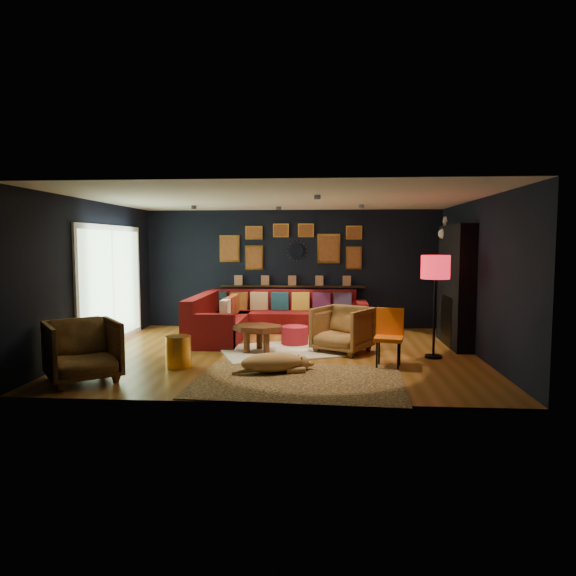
# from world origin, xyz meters

# --- Properties ---
(floor) EXTENTS (6.50, 6.50, 0.00)m
(floor) POSITION_xyz_m (0.00, 0.00, 0.00)
(floor) COLOR #925B29
(floor) RESTS_ON ground
(room_walls) EXTENTS (6.50, 6.50, 6.50)m
(room_walls) POSITION_xyz_m (0.00, 0.00, 1.59)
(room_walls) COLOR black
(room_walls) RESTS_ON ground
(sectional) EXTENTS (3.41, 2.69, 0.86)m
(sectional) POSITION_xyz_m (-0.61, 1.81, 0.32)
(sectional) COLOR maroon
(sectional) RESTS_ON ground
(ledge) EXTENTS (3.20, 0.12, 0.04)m
(ledge) POSITION_xyz_m (0.00, 2.68, 0.92)
(ledge) COLOR black
(ledge) RESTS_ON room_walls
(gallery_wall) EXTENTS (3.15, 0.04, 1.02)m
(gallery_wall) POSITION_xyz_m (-0.01, 2.72, 1.81)
(gallery_wall) COLOR gold
(gallery_wall) RESTS_ON room_walls
(sunburst_mirror) EXTENTS (0.47, 0.16, 0.47)m
(sunburst_mirror) POSITION_xyz_m (0.10, 2.72, 1.70)
(sunburst_mirror) COLOR silver
(sunburst_mirror) RESTS_ON room_walls
(fireplace) EXTENTS (0.31, 1.60, 2.20)m
(fireplace) POSITION_xyz_m (3.09, 0.90, 1.02)
(fireplace) COLOR black
(fireplace) RESTS_ON ground
(deer_head) EXTENTS (0.50, 0.28, 0.45)m
(deer_head) POSITION_xyz_m (3.14, 1.40, 2.05)
(deer_head) COLOR white
(deer_head) RESTS_ON fireplace
(sliding_door) EXTENTS (0.06, 2.80, 2.20)m
(sliding_door) POSITION_xyz_m (-3.22, 0.60, 1.10)
(sliding_door) COLOR white
(sliding_door) RESTS_ON ground
(ceiling_spots) EXTENTS (3.30, 2.50, 0.06)m
(ceiling_spots) POSITION_xyz_m (-0.00, 0.80, 2.56)
(ceiling_spots) COLOR black
(ceiling_spots) RESTS_ON room_walls
(shag_rug) EXTENTS (2.48, 2.16, 0.03)m
(shag_rug) POSITION_xyz_m (0.02, 0.12, 0.01)
(shag_rug) COLOR white
(shag_rug) RESTS_ON ground
(leopard_rug) EXTENTS (2.92, 2.17, 0.02)m
(leopard_rug) POSITION_xyz_m (0.37, -1.80, 0.01)
(leopard_rug) COLOR tan
(leopard_rug) RESTS_ON ground
(coffee_table) EXTENTS (1.02, 0.85, 0.44)m
(coffee_table) POSITION_xyz_m (-0.42, -0.01, 0.38)
(coffee_table) COLOR brown
(coffee_table) RESTS_ON shag_rug
(pouf) EXTENTS (0.50, 0.50, 0.32)m
(pouf) POSITION_xyz_m (0.18, 0.68, 0.19)
(pouf) COLOR maroon
(pouf) RESTS_ON shag_rug
(armchair_left) EXTENTS (1.22, 1.21, 0.92)m
(armchair_left) POSITION_xyz_m (-2.55, -1.97, 0.46)
(armchair_left) COLOR #C58541
(armchair_left) RESTS_ON ground
(armchair_right) EXTENTS (1.13, 1.11, 0.87)m
(armchair_right) POSITION_xyz_m (1.03, 0.14, 0.43)
(armchair_right) COLOR #C58541
(armchair_right) RESTS_ON ground
(gold_stool) EXTENTS (0.38, 0.38, 0.48)m
(gold_stool) POSITION_xyz_m (-1.47, -1.13, 0.24)
(gold_stool) COLOR gold
(gold_stool) RESTS_ON ground
(orange_chair) EXTENTS (0.49, 0.49, 0.88)m
(orange_chair) POSITION_xyz_m (1.70, -0.81, 0.52)
(orange_chair) COLOR black
(orange_chair) RESTS_ON ground
(floor_lamp) EXTENTS (0.46, 0.46, 1.68)m
(floor_lamp) POSITION_xyz_m (2.50, -0.19, 1.41)
(floor_lamp) COLOR black
(floor_lamp) RESTS_ON ground
(dog) EXTENTS (1.36, 0.94, 0.39)m
(dog) POSITION_xyz_m (-0.03, -1.37, 0.21)
(dog) COLOR tan
(dog) RESTS_ON leopard_rug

